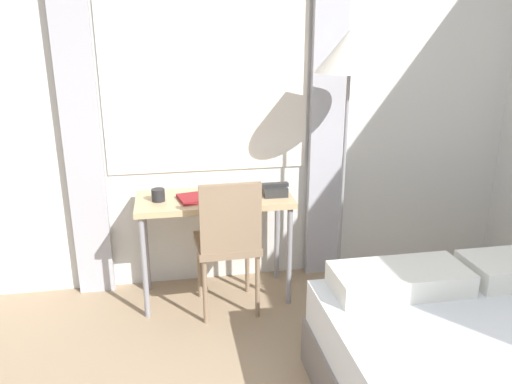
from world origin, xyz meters
The scene contains 7 objects.
wall_back_with_window centered at (-0.03, 2.94, 1.35)m, with size 5.14×0.13×2.70m.
desk centered at (-0.22, 2.64, 0.66)m, with size 1.03×0.46×0.74m.
desk_chair centered at (-0.16, 2.41, 0.53)m, with size 0.41×0.41×0.93m.
standing_lamp centered at (0.63, 2.51, 1.58)m, with size 0.43×0.43×1.81m.
telephone centered at (0.19, 2.60, 0.78)m, with size 0.18×0.13×0.09m.
book centered at (-0.32, 2.61, 0.75)m, with size 0.29×0.25×0.02m.
mug centered at (-0.58, 2.62, 0.78)m, with size 0.09×0.09×0.08m.
Camera 1 is at (-0.51, -0.51, 1.80)m, focal length 35.00 mm.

